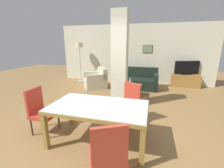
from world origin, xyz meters
TOP-DOWN VIEW (x-y plane):
  - ground_plane at (0.00, 0.00)m, footprint 18.00×18.00m
  - back_wall at (0.00, 4.83)m, footprint 7.20×0.09m
  - divider_pillar at (0.01, 1.74)m, footprint 0.42×0.37m
  - dining_table at (0.00, 0.00)m, footprint 1.79×1.00m
  - dining_chair_near_right at (0.44, -0.87)m, footprint 0.62×0.62m
  - dining_chair_far_right at (0.44, 0.85)m, footprint 0.62×0.62m
  - dining_chair_head_left at (-1.29, 0.00)m, footprint 0.46×0.46m
  - sofa at (0.27, 3.85)m, footprint 1.79×0.89m
  - armchair at (-1.38, 3.44)m, footprint 1.19×1.20m
  - coffee_table at (0.23, 2.77)m, footprint 0.73×0.52m
  - bottle at (0.20, 2.67)m, footprint 0.06×0.06m
  - tv_stand at (2.34, 4.55)m, footprint 1.17×0.40m
  - tv_screen at (2.34, 4.55)m, footprint 1.03×0.39m
  - floor_lamp at (-2.53, 4.34)m, footprint 0.35×0.35m

SIDE VIEW (x-z plane):
  - ground_plane at x=0.00m, z-range 0.00..0.00m
  - coffee_table at x=0.23m, z-range 0.01..0.41m
  - tv_stand at x=2.34m, z-range 0.00..0.55m
  - armchair at x=-1.38m, z-range -0.13..0.71m
  - sofa at x=0.27m, z-range -0.13..0.72m
  - dining_chair_near_right at x=0.44m, z-range 0.03..1.00m
  - dining_chair_far_right at x=0.44m, z-range 0.03..1.00m
  - dining_chair_head_left at x=-1.29m, z-range 0.03..1.00m
  - bottle at x=0.20m, z-range 0.37..0.67m
  - dining_table at x=0.00m, z-range 0.24..0.99m
  - tv_screen at x=2.34m, z-range 0.54..1.12m
  - divider_pillar at x=0.01m, z-range 0.00..2.70m
  - back_wall at x=0.00m, z-range 0.00..2.70m
  - floor_lamp at x=-2.53m, z-range 0.65..2.53m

